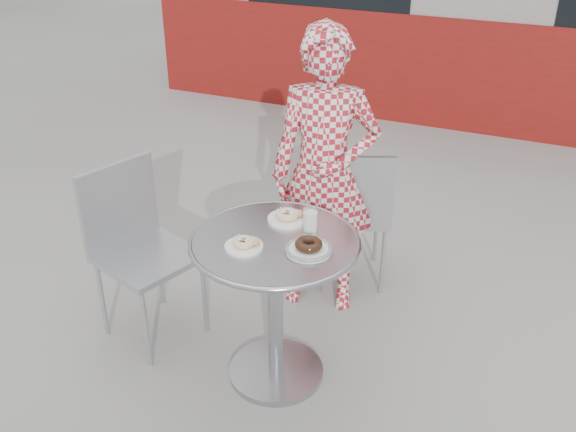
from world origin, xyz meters
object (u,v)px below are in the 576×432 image
at_px(chair_left, 151,287).
at_px(milk_cup, 310,220).
at_px(chair_far, 350,239).
at_px(bistro_table, 275,275).
at_px(plate_near, 245,244).
at_px(seated_person, 324,175).
at_px(plate_far, 288,216).
at_px(plate_checker, 309,248).

distance_m(chair_left, milk_cup, 0.97).
bearing_deg(chair_far, bistro_table, 64.49).
height_order(bistro_table, plate_near, plate_near).
relative_size(seated_person, plate_near, 9.45).
relative_size(bistro_table, plate_near, 4.65).
relative_size(seated_person, milk_cup, 14.51).
distance_m(chair_left, plate_near, 0.81).
xyz_separation_m(chair_left, plate_far, (0.70, 0.14, 0.49)).
height_order(seated_person, milk_cup, seated_person).
relative_size(bistro_table, chair_far, 0.88).
height_order(chair_left, milk_cup, chair_left).
relative_size(chair_left, plate_far, 5.03).
distance_m(bistro_table, chair_left, 0.77).
bearing_deg(plate_near, seated_person, 86.28).
bearing_deg(plate_near, plate_checker, 17.80).
relative_size(bistro_table, plate_checker, 3.77).
relative_size(bistro_table, seated_person, 0.49).
bearing_deg(chair_left, chair_far, -22.28).
height_order(bistro_table, plate_checker, plate_checker).
bearing_deg(plate_checker, plate_far, 131.83).
bearing_deg(plate_far, plate_near, -103.20).
bearing_deg(plate_far, chair_far, 85.78).
height_order(chair_far, plate_far, chair_far).
relative_size(plate_far, plate_near, 1.11).
bearing_deg(plate_near, milk_cup, 51.95).
xyz_separation_m(bistro_table, plate_checker, (0.17, -0.03, 0.20)).
bearing_deg(chair_far, seated_person, 50.91).
distance_m(plate_far, plate_near, 0.30).
relative_size(chair_left, seated_person, 0.59).
distance_m(chair_left, plate_checker, 1.01).
bearing_deg(chair_far, chair_left, 26.53).
height_order(bistro_table, seated_person, seated_person).
distance_m(bistro_table, seated_person, 0.70).
xyz_separation_m(plate_far, plate_near, (-0.07, -0.29, -0.00)).
bearing_deg(chair_far, plate_checker, 74.49).
relative_size(plate_near, plate_checker, 0.81).
bearing_deg(plate_checker, seated_person, 106.21).
bearing_deg(seated_person, milk_cup, -88.35).
height_order(plate_far, plate_checker, plate_checker).
distance_m(plate_far, milk_cup, 0.14).
bearing_deg(plate_far, chair_left, -168.39).
distance_m(bistro_table, plate_far, 0.27).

